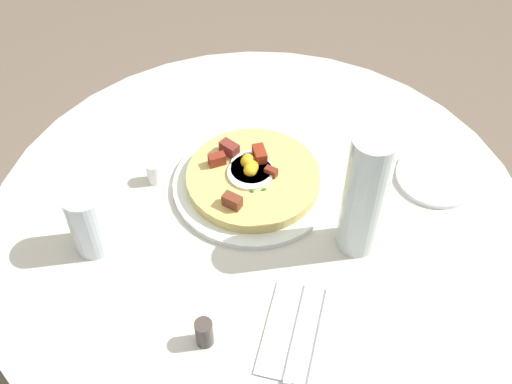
% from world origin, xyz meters
% --- Properties ---
extents(ground_plane, '(6.00, 6.00, 0.00)m').
position_xyz_m(ground_plane, '(0.00, 0.00, 0.00)').
color(ground_plane, '#6B5B4C').
extents(dining_table, '(1.00, 1.00, 0.73)m').
position_xyz_m(dining_table, '(0.00, 0.00, 0.55)').
color(dining_table, beige).
rests_on(dining_table, ground_plane).
extents(pizza_plate, '(0.31, 0.31, 0.01)m').
position_xyz_m(pizza_plate, '(-0.06, -0.03, 0.73)').
color(pizza_plate, silver).
rests_on(pizza_plate, dining_table).
extents(breakfast_pizza, '(0.25, 0.25, 0.05)m').
position_xyz_m(breakfast_pizza, '(-0.06, -0.03, 0.75)').
color(breakfast_pizza, tan).
rests_on(breakfast_pizza, pizza_plate).
extents(bread_plate, '(0.15, 0.15, 0.01)m').
position_xyz_m(bread_plate, '(-0.19, 0.29, 0.73)').
color(bread_plate, white).
rests_on(bread_plate, dining_table).
extents(napkin, '(0.18, 0.16, 0.00)m').
position_xyz_m(napkin, '(0.21, 0.16, 0.73)').
color(napkin, white).
rests_on(napkin, dining_table).
extents(fork, '(0.18, 0.03, 0.00)m').
position_xyz_m(fork, '(0.21, 0.14, 0.73)').
color(fork, silver).
rests_on(fork, napkin).
extents(knife, '(0.18, 0.03, 0.00)m').
position_xyz_m(knife, '(0.21, 0.18, 0.73)').
color(knife, silver).
rests_on(knife, napkin).
extents(water_glass, '(0.07, 0.07, 0.13)m').
position_xyz_m(water_glass, '(0.17, -0.25, 0.79)').
color(water_glass, silver).
rests_on(water_glass, dining_table).
extents(water_bottle, '(0.07, 0.07, 0.25)m').
position_xyz_m(water_bottle, '(0.01, 0.18, 0.85)').
color(water_bottle, silver).
rests_on(water_bottle, dining_table).
extents(salt_shaker, '(0.03, 0.03, 0.05)m').
position_xyz_m(salt_shaker, '(-0.01, -0.21, 0.75)').
color(salt_shaker, white).
rests_on(salt_shaker, dining_table).
extents(pepper_shaker, '(0.03, 0.03, 0.05)m').
position_xyz_m(pepper_shaker, '(0.27, 0.01, 0.75)').
color(pepper_shaker, '#3F3833').
rests_on(pepper_shaker, dining_table).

